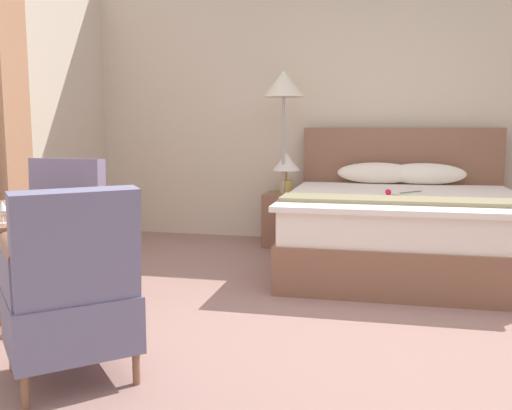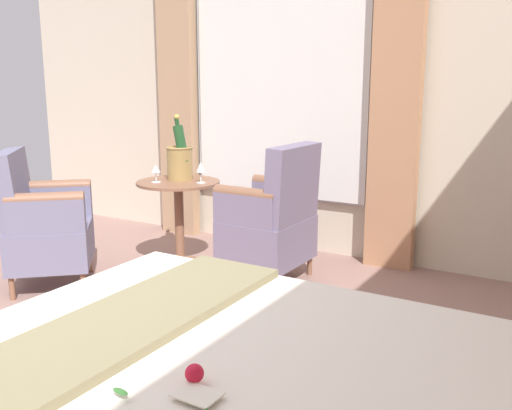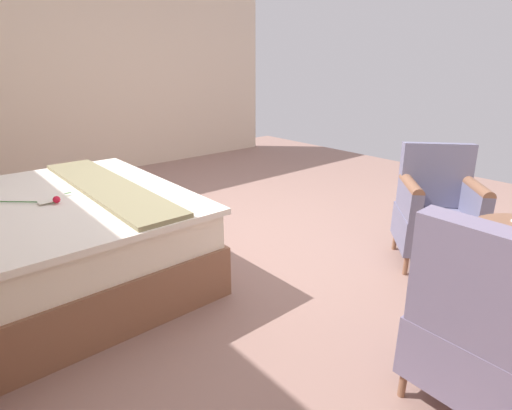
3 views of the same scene
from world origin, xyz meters
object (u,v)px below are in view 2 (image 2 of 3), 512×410
wine_glass_near_edge (201,168)px  armchair_by_window (272,221)px  side_table_round (179,216)px  wine_glass_near_bucket (156,170)px  champagne_bucket (180,159)px  armchair_facing_bed (43,224)px

wine_glass_near_edge → armchair_by_window: 0.65m
side_table_round → armchair_by_window: size_ratio=0.68×
wine_glass_near_bucket → wine_glass_near_edge: bearing=115.7°
champagne_bucket → armchair_facing_bed: (0.86, -0.52, -0.38)m
champagne_bucket → wine_glass_near_edge: bearing=79.2°
wine_glass_near_bucket → side_table_round: bearing=137.4°
wine_glass_near_bucket → armchair_facing_bed: 0.86m
side_table_round → wine_glass_near_edge: wine_glass_near_edge is taller
armchair_by_window → wine_glass_near_edge: bearing=-83.7°
champagne_bucket → wine_glass_near_edge: 0.23m
side_table_round → armchair_by_window: bearing=96.6°
champagne_bucket → wine_glass_near_edge: size_ratio=3.12×
champagne_bucket → armchair_facing_bed: champagne_bucket is taller
wine_glass_near_bucket → armchair_facing_bed: bearing=-33.3°
champagne_bucket → wine_glass_near_bucket: 0.21m
armchair_by_window → armchair_facing_bed: (0.87, -1.30, -0.00)m
side_table_round → champagne_bucket: champagne_bucket is taller
champagne_bucket → armchair_by_window: 0.87m
wine_glass_near_bucket → champagne_bucket: bearing=157.6°
wine_glass_near_edge → champagne_bucket: bearing=-100.8°
side_table_round → wine_glass_near_edge: 0.42m
side_table_round → armchair_facing_bed: armchair_facing_bed is taller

